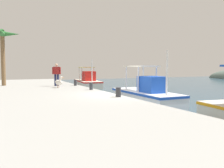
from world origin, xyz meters
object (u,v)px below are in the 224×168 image
Objects in this scene: fishing_boat_second at (146,95)px; mooring_bollard_second at (91,86)px; fisherman_standing at (57,73)px; pelican at (59,82)px; mooring_bollard_nearest at (75,83)px; fishing_boat_nearest at (88,82)px; palm_tree at (2,39)px; mooring_bollard_third at (118,92)px.

fishing_boat_second reaches higher than mooring_bollard_second.
mooring_bollard_second is (4.02, 1.38, -0.73)m from fisherman_standing.
fishing_boat_second is at bearing 44.50° from mooring_bollard_second.
pelican is 2.88m from mooring_bollard_second.
fishing_boat_nearest is at bearing 153.67° from mooring_bollard_nearest.
pelican is at bearing -51.58° from mooring_bollard_nearest.
fishing_boat_second is at bearing -3.71° from fishing_boat_nearest.
fishing_boat_nearest is at bearing 116.56° from palm_tree.
mooring_bollard_nearest is 0.10× the size of palm_tree.
pelican is 6.12m from palm_tree.
fishing_boat_nearest is 14.78m from mooring_bollard_third.
mooring_bollard_third is at bearing -60.91° from fishing_boat_second.
fisherman_standing is (-1.60, 0.18, 0.57)m from pelican.
fishing_boat_nearest is 8.06m from fisherman_standing.
fishing_boat_second is 7.73m from fisherman_standing.
mooring_bollard_nearest is (-1.24, 1.56, -0.17)m from pelican.
fishing_boat_nearest is at bearing 166.87° from mooring_bollard_third.
fisherman_standing is 3.67× the size of mooring_bollard_second.
mooring_bollard_third is 0.11× the size of palm_tree.
fisherman_standing is at bearing -161.09° from mooring_bollard_second.
palm_tree reaches higher than fishing_boat_nearest.
pelican is 0.54× the size of fisherman_standing.
fishing_boat_nearest is 13.11× the size of mooring_bollard_second.
mooring_bollard_third is at bearing 0.00° from mooring_bollard_nearest.
fishing_boat_nearest is 13.07× the size of mooring_bollard_third.
mooring_bollard_nearest is 6.67m from palm_tree.
mooring_bollard_third is (7.98, 1.38, -0.73)m from fisherman_standing.
pelican is (8.02, -4.91, 0.59)m from fishing_boat_nearest.
pelican is at bearing 43.57° from palm_tree.
mooring_bollard_third is (3.95, 0.00, 0.00)m from mooring_bollard_second.
fishing_boat_second reaches higher than mooring_bollard_nearest.
fisherman_standing is at bearing 173.62° from pelican.
mooring_bollard_second is at bearing 39.71° from palm_tree.
fisherman_standing is 1.61m from mooring_bollard_nearest.
mooring_bollard_third is at bearing 26.88° from palm_tree.
mooring_bollard_second is at bearing -135.50° from fishing_boat_second.
fishing_boat_second reaches higher than pelican.
pelican is at bearing -147.26° from mooring_bollard_second.
fishing_boat_nearest is 13.02m from fishing_boat_second.
mooring_bollard_nearest is at bearing 180.00° from mooring_bollard_second.
palm_tree is at bearing -136.43° from pelican.
fisherman_standing is 0.39× the size of palm_tree.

